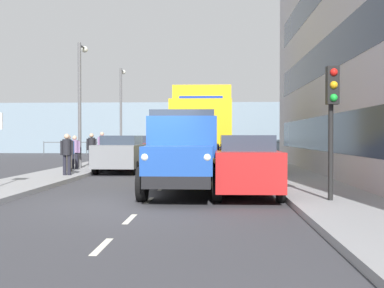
{
  "coord_description": "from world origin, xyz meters",
  "views": [
    {
      "loc": [
        -1.73,
        11.21,
        1.7
      ],
      "look_at": [
        -0.55,
        -12.8,
        1.28
      ],
      "focal_mm": 43.27,
      "sensor_mm": 36.0,
      "label": 1
    }
  ],
  "objects_px": {
    "lamp_post_far": "(121,105)",
    "pedestrian_by_lamp": "(92,147)",
    "pedestrian_with_bag": "(102,144)",
    "car_navy_kerbside_1": "(235,155)",
    "car_maroon_oppositeside_1": "(141,150)",
    "lorry_cargo_yellow": "(203,128)",
    "car_grey_oppositeside_0": "(122,153)",
    "truck_vintage_blue": "(183,154)",
    "pedestrian_couple_a": "(75,149)",
    "pedestrian_couple_b": "(68,150)",
    "traffic_light_near": "(332,104)",
    "lamp_post_promenade": "(81,93)",
    "pedestrian_in_dark_coat": "(67,151)",
    "car_red_kerbside_near": "(245,164)"
  },
  "relations": [
    {
      "from": "lamp_post_far",
      "to": "pedestrian_by_lamp",
      "type": "bearing_deg",
      "value": 90.86
    },
    {
      "from": "lorry_cargo_yellow",
      "to": "lamp_post_far",
      "type": "distance_m",
      "value": 12.15
    },
    {
      "from": "lorry_cargo_yellow",
      "to": "pedestrian_with_bag",
      "type": "relative_size",
      "value": 4.59
    },
    {
      "from": "pedestrian_couple_b",
      "to": "traffic_light_near",
      "type": "distance_m",
      "value": 12.71
    },
    {
      "from": "truck_vintage_blue",
      "to": "car_grey_oppositeside_0",
      "type": "xyz_separation_m",
      "value": [
        3.42,
        -8.13,
        -0.28
      ]
    },
    {
      "from": "lorry_cargo_yellow",
      "to": "car_red_kerbside_near",
      "type": "xyz_separation_m",
      "value": [
        -1.42,
        8.31,
        -1.18
      ]
    },
    {
      "from": "car_navy_kerbside_1",
      "to": "pedestrian_with_bag",
      "type": "distance_m",
      "value": 10.46
    },
    {
      "from": "car_navy_kerbside_1",
      "to": "pedestrian_couple_b",
      "type": "xyz_separation_m",
      "value": [
        7.25,
        -0.46,
        0.19
      ]
    },
    {
      "from": "car_red_kerbside_near",
      "to": "pedestrian_couple_b",
      "type": "bearing_deg",
      "value": -42.88
    },
    {
      "from": "pedestrian_with_bag",
      "to": "truck_vintage_blue",
      "type": "bearing_deg",
      "value": 112.72
    },
    {
      "from": "truck_vintage_blue",
      "to": "pedestrian_couple_a",
      "type": "xyz_separation_m",
      "value": [
        5.69,
        -8.31,
        -0.11
      ]
    },
    {
      "from": "lorry_cargo_yellow",
      "to": "lamp_post_promenade",
      "type": "height_order",
      "value": "lamp_post_promenade"
    },
    {
      "from": "pedestrian_couple_a",
      "to": "lorry_cargo_yellow",
      "type": "bearing_deg",
      "value": 179.52
    },
    {
      "from": "traffic_light_near",
      "to": "lamp_post_far",
      "type": "height_order",
      "value": "lamp_post_far"
    },
    {
      "from": "car_grey_oppositeside_0",
      "to": "car_maroon_oppositeside_1",
      "type": "relative_size",
      "value": 1.08
    },
    {
      "from": "car_grey_oppositeside_0",
      "to": "pedestrian_in_dark_coat",
      "type": "relative_size",
      "value": 2.6
    },
    {
      "from": "car_grey_oppositeside_0",
      "to": "pedestrian_couple_a",
      "type": "height_order",
      "value": "same"
    },
    {
      "from": "car_grey_oppositeside_0",
      "to": "lamp_post_promenade",
      "type": "height_order",
      "value": "lamp_post_promenade"
    },
    {
      "from": "pedestrian_in_dark_coat",
      "to": "car_red_kerbside_near",
      "type": "bearing_deg",
      "value": 144.09
    },
    {
      "from": "lamp_post_far",
      "to": "lamp_post_promenade",
      "type": "bearing_deg",
      "value": 89.89
    },
    {
      "from": "truck_vintage_blue",
      "to": "car_maroon_oppositeside_1",
      "type": "bearing_deg",
      "value": -75.97
    },
    {
      "from": "car_red_kerbside_near",
      "to": "truck_vintage_blue",
      "type": "bearing_deg",
      "value": -1.45
    },
    {
      "from": "pedestrian_couple_a",
      "to": "lamp_post_far",
      "type": "relative_size",
      "value": 0.25
    },
    {
      "from": "lorry_cargo_yellow",
      "to": "traffic_light_near",
      "type": "xyz_separation_m",
      "value": [
        -3.35,
        10.26,
        0.4
      ]
    },
    {
      "from": "pedestrian_in_dark_coat",
      "to": "lamp_post_far",
      "type": "xyz_separation_m",
      "value": [
        0.65,
        -13.9,
        2.78
      ]
    },
    {
      "from": "car_grey_oppositeside_0",
      "to": "lamp_post_promenade",
      "type": "bearing_deg",
      "value": -21.33
    },
    {
      "from": "car_grey_oppositeside_0",
      "to": "traffic_light_near",
      "type": "distance_m",
      "value": 12.48
    },
    {
      "from": "car_navy_kerbside_1",
      "to": "traffic_light_near",
      "type": "xyz_separation_m",
      "value": [
        -1.93,
        8.22,
        1.58
      ]
    },
    {
      "from": "truck_vintage_blue",
      "to": "lorry_cargo_yellow",
      "type": "xyz_separation_m",
      "value": [
        -0.36,
        -8.26,
        0.9
      ]
    },
    {
      "from": "pedestrian_couple_a",
      "to": "traffic_light_near",
      "type": "distance_m",
      "value": 14.02
    },
    {
      "from": "car_maroon_oppositeside_1",
      "to": "pedestrian_by_lamp",
      "type": "distance_m",
      "value": 3.85
    },
    {
      "from": "truck_vintage_blue",
      "to": "pedestrian_in_dark_coat",
      "type": "distance_m",
      "value": 6.89
    },
    {
      "from": "pedestrian_by_lamp",
      "to": "lamp_post_far",
      "type": "height_order",
      "value": "lamp_post_far"
    },
    {
      "from": "lorry_cargo_yellow",
      "to": "car_grey_oppositeside_0",
      "type": "height_order",
      "value": "lorry_cargo_yellow"
    },
    {
      "from": "pedestrian_couple_b",
      "to": "pedestrian_couple_a",
      "type": "height_order",
      "value": "pedestrian_couple_b"
    },
    {
      "from": "pedestrian_with_bag",
      "to": "car_navy_kerbside_1",
      "type": "bearing_deg",
      "value": 135.45
    },
    {
      "from": "car_maroon_oppositeside_1",
      "to": "lamp_post_far",
      "type": "distance_m",
      "value": 6.24
    },
    {
      "from": "car_navy_kerbside_1",
      "to": "pedestrian_by_lamp",
      "type": "bearing_deg",
      "value": -30.13
    },
    {
      "from": "car_grey_oppositeside_0",
      "to": "pedestrian_with_bag",
      "type": "distance_m",
      "value": 5.89
    },
    {
      "from": "car_navy_kerbside_1",
      "to": "pedestrian_couple_a",
      "type": "height_order",
      "value": "same"
    },
    {
      "from": "lamp_post_far",
      "to": "pedestrian_couple_b",
      "type": "bearing_deg",
      "value": 90.5
    },
    {
      "from": "car_red_kerbside_near",
      "to": "pedestrian_couple_a",
      "type": "bearing_deg",
      "value": -48.21
    },
    {
      "from": "pedestrian_couple_b",
      "to": "lamp_post_far",
      "type": "height_order",
      "value": "lamp_post_far"
    },
    {
      "from": "truck_vintage_blue",
      "to": "car_grey_oppositeside_0",
      "type": "height_order",
      "value": "truck_vintage_blue"
    },
    {
      "from": "traffic_light_near",
      "to": "pedestrian_with_bag",
      "type": "bearing_deg",
      "value": -58.92
    },
    {
      "from": "car_grey_oppositeside_0",
      "to": "pedestrian_with_bag",
      "type": "height_order",
      "value": "pedestrian_with_bag"
    },
    {
      "from": "truck_vintage_blue",
      "to": "pedestrian_in_dark_coat",
      "type": "bearing_deg",
      "value": -44.3
    },
    {
      "from": "car_maroon_oppositeside_1",
      "to": "lamp_post_far",
      "type": "xyz_separation_m",
      "value": [
        2.16,
        -5.03,
        3.0
      ]
    },
    {
      "from": "pedestrian_by_lamp",
      "to": "traffic_light_near",
      "type": "height_order",
      "value": "traffic_light_near"
    },
    {
      "from": "car_maroon_oppositeside_1",
      "to": "pedestrian_couple_a",
      "type": "bearing_deg",
      "value": 67.07
    }
  ]
}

